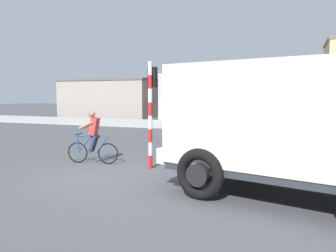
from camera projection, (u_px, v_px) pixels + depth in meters
The scene contains 8 objects.
ground_plane at pixel (102, 177), 9.06m from camera, with size 120.00×120.00×0.00m, color #4C4C51.
sidewalk_far at pixel (220, 126), 23.05m from camera, with size 80.00×5.00×0.16m, color #ADADA8.
truck_foreground at pixel (294, 121), 7.10m from camera, with size 5.84×3.74×2.90m.
cyclist at pixel (93, 137), 10.75m from camera, with size 1.71×0.55×1.72m.
traffic_light_pole at pixel (151, 100), 9.96m from camera, with size 0.24×0.43×3.20m.
car_red_near at pixel (274, 123), 16.49m from camera, with size 4.31×2.70×1.60m.
building_corner_left at pixel (116, 98), 34.98m from camera, with size 9.64×7.47×3.77m.
building_mid_block at pixel (235, 96), 27.77m from camera, with size 11.82×5.64×4.24m.
Camera 1 is at (4.86, -7.66, 2.23)m, focal length 35.60 mm.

